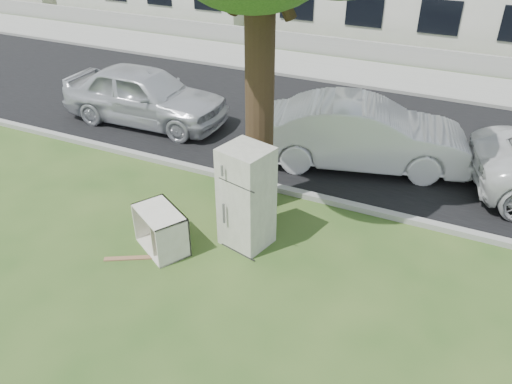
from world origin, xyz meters
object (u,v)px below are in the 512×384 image
at_px(car_center, 363,134).
at_px(car_left, 145,95).
at_px(fridge, 246,198).
at_px(cabinet, 161,230).

distance_m(car_center, car_left, 6.02).
height_order(car_center, car_left, car_center).
distance_m(fridge, car_left, 6.21).
distance_m(fridge, cabinet, 1.65).
distance_m(cabinet, car_center, 5.27).
bearing_deg(car_left, car_center, -91.09).
height_order(fridge, car_left, fridge).
bearing_deg(fridge, cabinet, -133.89).
xyz_separation_m(fridge, car_center, (1.10, 3.86, -0.18)).
relative_size(car_center, car_left, 1.04).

